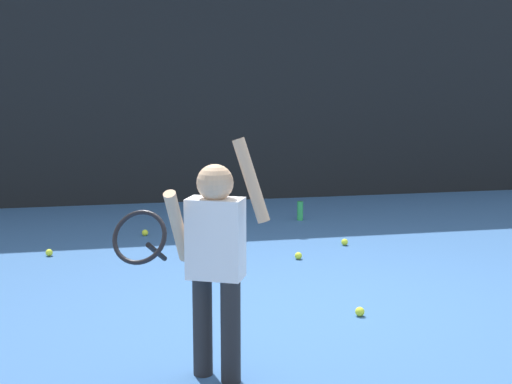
{
  "coord_description": "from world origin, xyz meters",
  "views": [
    {
      "loc": [
        -1.49,
        -4.79,
        1.67
      ],
      "look_at": [
        -0.47,
        0.04,
        0.85
      ],
      "focal_mm": 49.39,
      "sensor_mm": 36.0,
      "label": 1
    }
  ],
  "objects": [
    {
      "name": "tennis_ball_4",
      "position": [
        0.78,
        1.7,
        0.03
      ],
      "size": [
        0.07,
        0.07,
        0.07
      ],
      "primitive_type": "sphere",
      "color": "#CCE033",
      "rests_on": "ground"
    },
    {
      "name": "tennis_ball_2",
      "position": [
        -1.14,
        2.53,
        0.03
      ],
      "size": [
        0.07,
        0.07,
        0.07
      ],
      "primitive_type": "sphere",
      "color": "#CCE033",
      "rests_on": "ground"
    },
    {
      "name": "ground_plane",
      "position": [
        0.0,
        0.0,
        0.0
      ],
      "size": [
        20.0,
        20.0,
        0.0
      ],
      "primitive_type": "plane",
      "color": "#335B93"
    },
    {
      "name": "fence_post_1",
      "position": [
        0.0,
        4.56,
        2.06
      ],
      "size": [
        0.09,
        0.09,
        4.12
      ],
      "primitive_type": "cylinder",
      "color": "slate",
      "rests_on": "ground"
    },
    {
      "name": "tennis_ball_6",
      "position": [
        0.19,
        1.27,
        0.03
      ],
      "size": [
        0.07,
        0.07,
        0.07
      ],
      "primitive_type": "sphere",
      "color": "#CCE033",
      "rests_on": "ground"
    },
    {
      "name": "tennis_ball_7",
      "position": [
        -2.06,
        1.86,
        0.03
      ],
      "size": [
        0.07,
        0.07,
        0.07
      ],
      "primitive_type": "sphere",
      "color": "#CCE033",
      "rests_on": "ground"
    },
    {
      "name": "back_fence_windscreen",
      "position": [
        0.0,
        4.5,
        1.98
      ],
      "size": [
        13.12,
        0.08,
        3.97
      ],
      "primitive_type": "cube",
      "color": "black",
      "rests_on": "ground"
    },
    {
      "name": "water_bottle",
      "position": [
        0.68,
        2.98,
        0.11
      ],
      "size": [
        0.07,
        0.07,
        0.22
      ],
      "primitive_type": "cylinder",
      "color": "green",
      "rests_on": "ground"
    },
    {
      "name": "tennis_ball_0",
      "position": [
        0.2,
        -0.31,
        0.03
      ],
      "size": [
        0.07,
        0.07,
        0.07
      ],
      "primitive_type": "sphere",
      "color": "#CCE033",
      "rests_on": "ground"
    },
    {
      "name": "tennis_player",
      "position": [
        -0.95,
        -1.13,
        0.73
      ],
      "size": [
        0.87,
        0.55,
        1.35
      ],
      "rotation": [
        0.0,
        0.0,
        -0.45
      ],
      "color": "#232326",
      "rests_on": "ground"
    }
  ]
}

